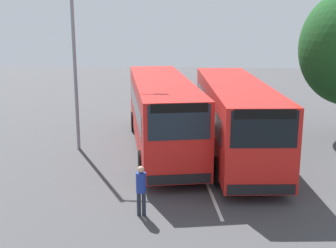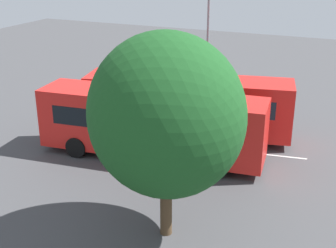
{
  "view_description": "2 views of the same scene",
  "coord_description": "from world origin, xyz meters",
  "px_view_note": "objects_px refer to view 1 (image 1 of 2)",
  "views": [
    {
      "loc": [
        20.04,
        0.5,
        6.28
      ],
      "look_at": [
        0.81,
        -1.17,
        1.55
      ],
      "focal_mm": 47.44,
      "sensor_mm": 36.0,
      "label": 1
    },
    {
      "loc": [
        -9.13,
        21.05,
        10.13
      ],
      "look_at": [
        -0.03,
        0.29,
        1.29
      ],
      "focal_mm": 49.07,
      "sensor_mm": 36.0,
      "label": 2
    }
  ],
  "objects_px": {
    "bus_center_left": "(235,116)",
    "bus_far_left": "(162,111)",
    "pedestrian": "(141,187)",
    "street_lamp": "(79,44)"
  },
  "relations": [
    {
      "from": "pedestrian",
      "to": "street_lamp",
      "type": "height_order",
      "value": "street_lamp"
    },
    {
      "from": "bus_far_left",
      "to": "bus_center_left",
      "type": "height_order",
      "value": "same"
    },
    {
      "from": "bus_far_left",
      "to": "bus_center_left",
      "type": "distance_m",
      "value": 3.44
    },
    {
      "from": "bus_center_left",
      "to": "street_lamp",
      "type": "relative_size",
      "value": 1.33
    },
    {
      "from": "street_lamp",
      "to": "bus_far_left",
      "type": "bearing_deg",
      "value": 5.24
    },
    {
      "from": "bus_far_left",
      "to": "pedestrian",
      "type": "xyz_separation_m",
      "value": [
        7.33,
        0.06,
        -0.88
      ]
    },
    {
      "from": "bus_far_left",
      "to": "pedestrian",
      "type": "height_order",
      "value": "bus_far_left"
    },
    {
      "from": "bus_center_left",
      "to": "bus_far_left",
      "type": "bearing_deg",
      "value": -106.63
    },
    {
      "from": "bus_center_left",
      "to": "pedestrian",
      "type": "relative_size",
      "value": 6.92
    },
    {
      "from": "bus_far_left",
      "to": "pedestrian",
      "type": "bearing_deg",
      "value": -11.34
    }
  ]
}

